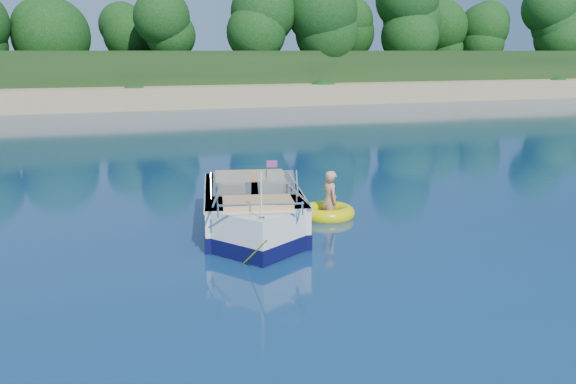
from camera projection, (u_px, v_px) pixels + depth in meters
name	position (u px, v px, depth m)	size (l,w,h in m)	color
ground	(334.00, 273.00, 11.73)	(160.00, 160.00, 0.00)	#091D45
shoreline	(98.00, 79.00, 70.08)	(170.00, 59.00, 6.00)	tan
treeline	(114.00, 30.00, 48.21)	(150.00, 7.12, 8.19)	black
motorboat	(254.00, 214.00, 14.39)	(3.03, 5.99, 2.02)	white
tow_tube	(327.00, 213.00, 15.73)	(1.78, 1.78, 0.36)	#E1DA05
boy	(329.00, 217.00, 15.66)	(0.56, 0.37, 1.53)	tan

